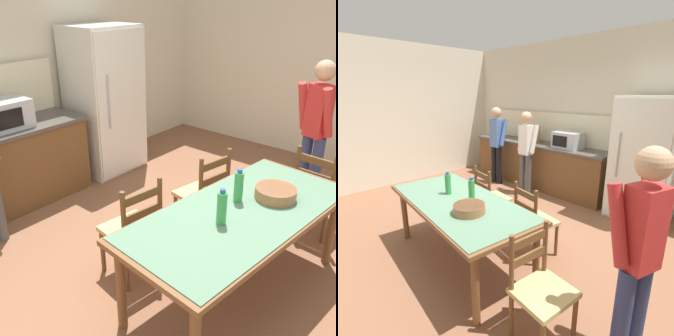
% 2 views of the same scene
% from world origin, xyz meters
% --- Properties ---
extents(ground_plane, '(8.32, 8.32, 0.00)m').
position_xyz_m(ground_plane, '(0.00, 0.00, 0.00)').
color(ground_plane, brown).
extents(wall_back, '(6.52, 0.12, 2.90)m').
position_xyz_m(wall_back, '(0.00, 2.66, 1.45)').
color(wall_back, beige).
rests_on(wall_back, ground).
extents(refrigerator, '(0.83, 0.73, 1.87)m').
position_xyz_m(refrigerator, '(1.04, 2.19, 0.93)').
color(refrigerator, silver).
rests_on(refrigerator, ground).
extents(microwave, '(0.50, 0.39, 0.30)m').
position_xyz_m(microwave, '(-0.33, 2.21, 1.06)').
color(microwave, '#B2B7BC').
rests_on(microwave, kitchen_counter).
extents(dining_table, '(2.04, 1.08, 0.75)m').
position_xyz_m(dining_table, '(0.04, -0.45, 0.68)').
color(dining_table, brown).
rests_on(dining_table, ground).
extents(bottle_near_centre, '(0.07, 0.07, 0.27)m').
position_xyz_m(bottle_near_centre, '(-0.20, -0.43, 0.88)').
color(bottle_near_centre, green).
rests_on(bottle_near_centre, dining_table).
extents(bottle_off_centre, '(0.07, 0.07, 0.27)m').
position_xyz_m(bottle_off_centre, '(0.15, -0.35, 0.88)').
color(bottle_off_centre, green).
rests_on(bottle_off_centre, dining_table).
extents(serving_bowl, '(0.32, 0.32, 0.09)m').
position_xyz_m(serving_bowl, '(0.38, -0.55, 0.81)').
color(serving_bowl, '#9E6642').
rests_on(serving_bowl, dining_table).
extents(chair_side_far_right, '(0.48, 0.46, 0.91)m').
position_xyz_m(chair_side_far_right, '(0.55, 0.25, 0.44)').
color(chair_side_far_right, brown).
rests_on(chair_side_far_right, ground).
extents(chair_side_far_left, '(0.47, 0.45, 0.91)m').
position_xyz_m(chair_side_far_left, '(-0.33, 0.33, 0.44)').
color(chair_side_far_left, brown).
rests_on(chair_side_far_left, ground).
extents(chair_head_end, '(0.44, 0.46, 0.91)m').
position_xyz_m(chair_head_end, '(1.31, -0.57, 0.44)').
color(chair_head_end, brown).
rests_on(chair_head_end, ground).
extents(person_by_table, '(0.35, 0.45, 1.61)m').
position_xyz_m(person_by_table, '(1.87, -0.27, 0.90)').
color(person_by_table, navy).
rests_on(person_by_table, ground).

